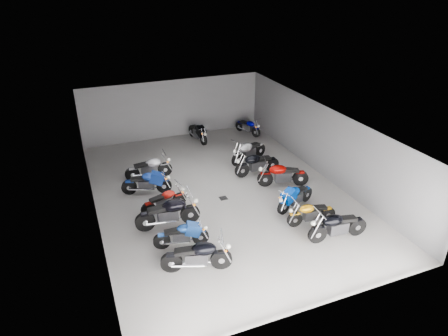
% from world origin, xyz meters
% --- Properties ---
extents(ground, '(14.00, 14.00, 0.00)m').
position_xyz_m(ground, '(0.00, 0.00, 0.00)').
color(ground, '#9F9C97').
rests_on(ground, ground).
extents(wall_back, '(10.00, 0.10, 3.20)m').
position_xyz_m(wall_back, '(0.00, 7.00, 1.60)').
color(wall_back, slate).
rests_on(wall_back, ground).
extents(wall_left, '(0.10, 14.00, 3.20)m').
position_xyz_m(wall_left, '(-5.00, 0.00, 1.60)').
color(wall_left, slate).
rests_on(wall_left, ground).
extents(wall_right, '(0.10, 14.00, 3.20)m').
position_xyz_m(wall_right, '(5.00, 0.00, 1.60)').
color(wall_right, slate).
rests_on(wall_right, ground).
extents(ceiling, '(10.00, 14.00, 0.04)m').
position_xyz_m(ceiling, '(0.00, 0.00, 3.22)').
color(ceiling, black).
rests_on(ceiling, wall_back).
extents(drain_grate, '(0.32, 0.32, 0.01)m').
position_xyz_m(drain_grate, '(0.00, -0.50, 0.01)').
color(drain_grate, black).
rests_on(drain_grate, ground).
extents(motorcycle_left_a, '(2.19, 0.78, 0.99)m').
position_xyz_m(motorcycle_left_a, '(-2.37, -4.28, 0.54)').
color(motorcycle_left_a, black).
rests_on(motorcycle_left_a, ground).
extents(motorcycle_left_b, '(1.89, 0.52, 0.83)m').
position_xyz_m(motorcycle_left_b, '(-2.48, -2.93, 0.46)').
color(motorcycle_left_b, black).
rests_on(motorcycle_left_b, ground).
extents(motorcycle_left_c, '(2.40, 0.51, 1.05)m').
position_xyz_m(motorcycle_left_c, '(-2.59, -1.62, 0.57)').
color(motorcycle_left_c, black).
rests_on(motorcycle_left_c, ground).
extents(motorcycle_left_d, '(1.89, 0.54, 0.84)m').
position_xyz_m(motorcycle_left_d, '(-2.47, -0.52, 0.46)').
color(motorcycle_left_d, black).
rests_on(motorcycle_left_d, ground).
extents(motorcycle_left_e, '(2.05, 0.75, 0.92)m').
position_xyz_m(motorcycle_left_e, '(-2.81, 1.08, 0.50)').
color(motorcycle_left_e, black).
rests_on(motorcycle_left_e, ground).
extents(motorcycle_left_f, '(2.13, 0.43, 0.94)m').
position_xyz_m(motorcycle_left_f, '(-2.43, 2.41, 0.51)').
color(motorcycle_left_f, black).
rests_on(motorcycle_left_f, ground).
extents(motorcycle_right_a, '(2.25, 0.49, 0.99)m').
position_xyz_m(motorcycle_right_a, '(2.64, -4.53, 0.54)').
color(motorcycle_right_a, black).
rests_on(motorcycle_right_a, ground).
extents(motorcycle_right_b, '(1.93, 0.43, 0.85)m').
position_xyz_m(motorcycle_right_b, '(2.32, -3.41, 0.46)').
color(motorcycle_right_b, black).
rests_on(motorcycle_right_b, ground).
extents(motorcycle_right_c, '(1.95, 0.85, 0.89)m').
position_xyz_m(motorcycle_right_c, '(2.36, -2.20, 0.49)').
color(motorcycle_right_c, black).
rests_on(motorcycle_right_c, ground).
extents(motorcycle_right_d, '(2.17, 0.85, 0.98)m').
position_xyz_m(motorcycle_right_d, '(2.78, -0.44, 0.54)').
color(motorcycle_right_d, black).
rests_on(motorcycle_right_d, ground).
extents(motorcycle_right_e, '(2.23, 0.45, 0.98)m').
position_xyz_m(motorcycle_right_e, '(2.23, 0.97, 0.53)').
color(motorcycle_right_e, black).
rests_on(motorcycle_right_e, ground).
extents(motorcycle_right_f, '(2.16, 1.01, 1.00)m').
position_xyz_m(motorcycle_right_f, '(2.46, 2.36, 0.55)').
color(motorcycle_right_f, black).
rests_on(motorcycle_right_f, ground).
extents(motorcycle_back_d, '(0.48, 2.07, 0.91)m').
position_xyz_m(motorcycle_back_d, '(1.01, 5.80, 0.50)').
color(motorcycle_back_d, black).
rests_on(motorcycle_back_d, ground).
extents(motorcycle_back_f, '(0.76, 1.82, 0.83)m').
position_xyz_m(motorcycle_back_f, '(4.00, 5.71, 0.45)').
color(motorcycle_back_f, black).
rests_on(motorcycle_back_f, ground).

